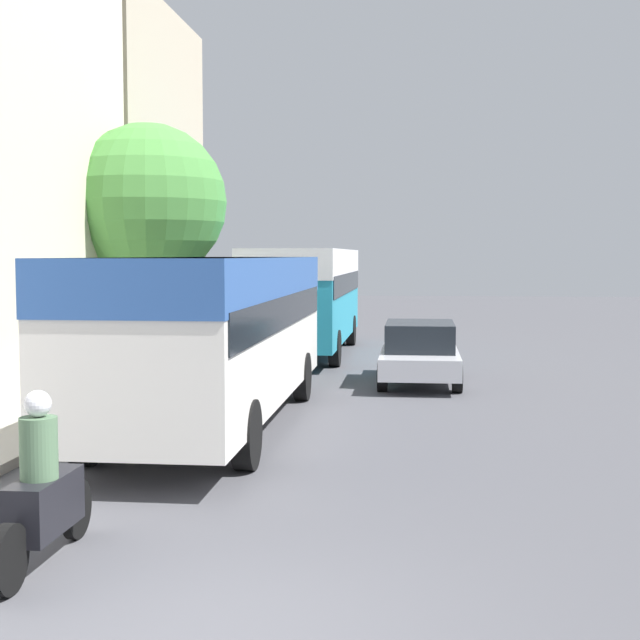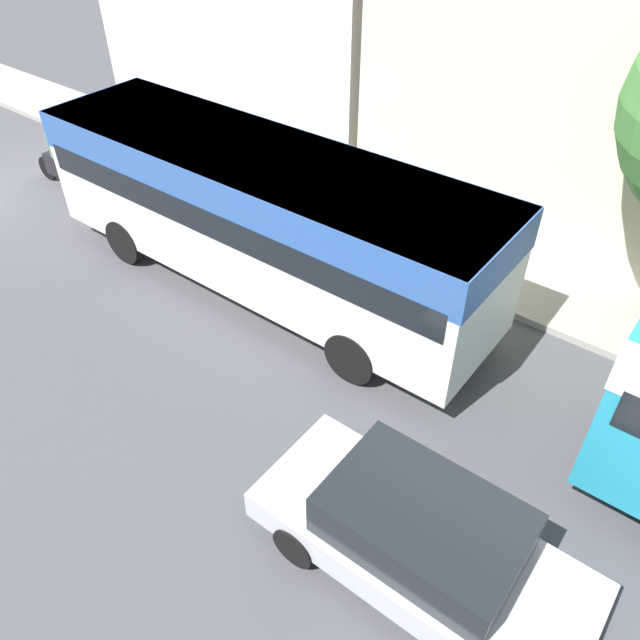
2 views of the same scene
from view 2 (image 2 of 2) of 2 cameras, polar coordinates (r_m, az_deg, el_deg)
name	(u,v)px [view 2 (image 2 of 2)]	position (r m, az deg, el deg)	size (l,w,h in m)	color
sidewalk	(128,132)	(20.76, -17.13, 16.07)	(2.20, 120.00, 0.15)	#9E998E
bus_lead	(261,203)	(12.23, -5.40, 10.59)	(2.62, 9.80, 2.98)	silver
motorcycle_behind_lead	(62,163)	(17.90, -22.56, 13.13)	(0.38, 2.24, 1.73)	black
car_crossing	(420,539)	(8.40, 9.16, -19.14)	(1.86, 4.38, 1.44)	#B7B7BC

